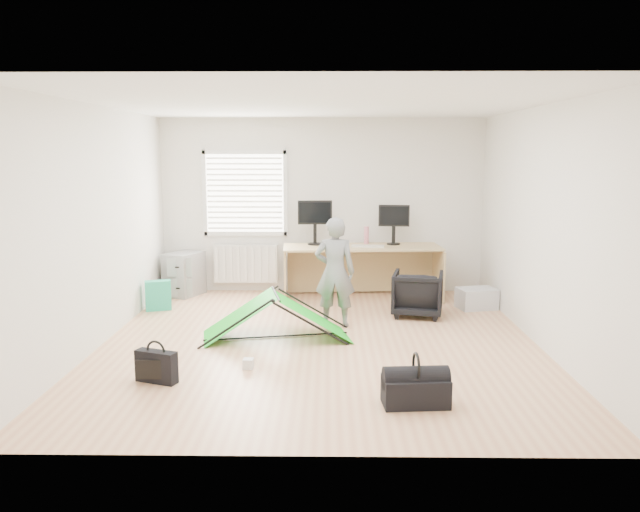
{
  "coord_description": "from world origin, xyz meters",
  "views": [
    {
      "loc": [
        0.11,
        -6.97,
        2.18
      ],
      "look_at": [
        0.0,
        0.4,
        0.95
      ],
      "focal_mm": 35.0,
      "sensor_mm": 36.0,
      "label": 1
    }
  ],
  "objects_px": {
    "office_chair": "(418,294)",
    "person": "(335,272)",
    "monitor_left": "(315,228)",
    "duffel_bag": "(416,391)",
    "thermos": "(366,235)",
    "kite": "(276,316)",
    "filing_cabinet": "(184,274)",
    "laptop_bag": "(156,367)",
    "desk": "(362,272)",
    "monitor_right": "(394,230)",
    "storage_crate": "(477,298)"
  },
  "relations": [
    {
      "from": "filing_cabinet",
      "to": "laptop_bag",
      "type": "xyz_separation_m",
      "value": [
        0.58,
        -3.71,
        -0.18
      ]
    },
    {
      "from": "thermos",
      "to": "laptop_bag",
      "type": "relative_size",
      "value": 0.64
    },
    {
      "from": "kite",
      "to": "desk",
      "type": "bearing_deg",
      "value": 49.98
    },
    {
      "from": "person",
      "to": "storage_crate",
      "type": "distance_m",
      "value": 2.28
    },
    {
      "from": "storage_crate",
      "to": "duffel_bag",
      "type": "relative_size",
      "value": 0.9
    },
    {
      "from": "monitor_right",
      "to": "thermos",
      "type": "xyz_separation_m",
      "value": [
        -0.41,
        0.08,
        -0.09
      ]
    },
    {
      "from": "duffel_bag",
      "to": "office_chair",
      "type": "bearing_deg",
      "value": 77.26
    },
    {
      "from": "filing_cabinet",
      "to": "storage_crate",
      "type": "xyz_separation_m",
      "value": [
        4.32,
        -0.79,
        -0.19
      ]
    },
    {
      "from": "duffel_bag",
      "to": "person",
      "type": "bearing_deg",
      "value": 100.69
    },
    {
      "from": "desk",
      "to": "office_chair",
      "type": "relative_size",
      "value": 3.52
    },
    {
      "from": "desk",
      "to": "thermos",
      "type": "bearing_deg",
      "value": 68.58
    },
    {
      "from": "office_chair",
      "to": "kite",
      "type": "bearing_deg",
      "value": 41.67
    },
    {
      "from": "person",
      "to": "storage_crate",
      "type": "xyz_separation_m",
      "value": [
        2.01,
        0.92,
        -0.55
      ]
    },
    {
      "from": "desk",
      "to": "monitor_left",
      "type": "xyz_separation_m",
      "value": [
        -0.7,
        0.14,
        0.64
      ]
    },
    {
      "from": "monitor_left",
      "to": "monitor_right",
      "type": "height_order",
      "value": "monitor_left"
    },
    {
      "from": "filing_cabinet",
      "to": "monitor_right",
      "type": "height_order",
      "value": "monitor_right"
    },
    {
      "from": "person",
      "to": "laptop_bag",
      "type": "height_order",
      "value": "person"
    },
    {
      "from": "duffel_bag",
      "to": "storage_crate",
      "type": "bearing_deg",
      "value": 64.33
    },
    {
      "from": "office_chair",
      "to": "kite",
      "type": "height_order",
      "value": "office_chair"
    },
    {
      "from": "desk",
      "to": "office_chair",
      "type": "height_order",
      "value": "desk"
    },
    {
      "from": "monitor_left",
      "to": "duffel_bag",
      "type": "distance_m",
      "value": 4.39
    },
    {
      "from": "filing_cabinet",
      "to": "laptop_bag",
      "type": "distance_m",
      "value": 3.76
    },
    {
      "from": "office_chair",
      "to": "person",
      "type": "xyz_separation_m",
      "value": [
        -1.12,
        -0.52,
        0.39
      ]
    },
    {
      "from": "monitor_left",
      "to": "thermos",
      "type": "bearing_deg",
      "value": 4.06
    },
    {
      "from": "desk",
      "to": "office_chair",
      "type": "xyz_separation_m",
      "value": [
        0.7,
        -1.0,
        -0.1
      ]
    },
    {
      "from": "desk",
      "to": "laptop_bag",
      "type": "relative_size",
      "value": 5.65
    },
    {
      "from": "monitor_left",
      "to": "person",
      "type": "relative_size",
      "value": 0.37
    },
    {
      "from": "person",
      "to": "laptop_bag",
      "type": "bearing_deg",
      "value": 52.72
    },
    {
      "from": "office_chair",
      "to": "desk",
      "type": "bearing_deg",
      "value": -43.3
    },
    {
      "from": "office_chair",
      "to": "person",
      "type": "height_order",
      "value": "person"
    },
    {
      "from": "monitor_left",
      "to": "desk",
      "type": "bearing_deg",
      "value": -15.01
    },
    {
      "from": "office_chair",
      "to": "duffel_bag",
      "type": "height_order",
      "value": "office_chair"
    },
    {
      "from": "monitor_right",
      "to": "monitor_left",
      "type": "bearing_deg",
      "value": -172.38
    },
    {
      "from": "monitor_right",
      "to": "office_chair",
      "type": "distance_m",
      "value": 1.39
    },
    {
      "from": "monitor_right",
      "to": "thermos",
      "type": "bearing_deg",
      "value": 175.39
    },
    {
      "from": "person",
      "to": "kite",
      "type": "height_order",
      "value": "person"
    },
    {
      "from": "office_chair",
      "to": "storage_crate",
      "type": "bearing_deg",
      "value": -144.05
    },
    {
      "from": "thermos",
      "to": "kite",
      "type": "distance_m",
      "value": 2.67
    },
    {
      "from": "monitor_left",
      "to": "kite",
      "type": "bearing_deg",
      "value": -104.2
    },
    {
      "from": "desk",
      "to": "kite",
      "type": "xyz_separation_m",
      "value": [
        -1.12,
        -2.05,
        -0.13
      ]
    },
    {
      "from": "laptop_bag",
      "to": "thermos",
      "type": "bearing_deg",
      "value": 79.76
    },
    {
      "from": "duffel_bag",
      "to": "desk",
      "type": "bearing_deg",
      "value": 89.22
    },
    {
      "from": "monitor_right",
      "to": "kite",
      "type": "relative_size",
      "value": 0.27
    },
    {
      "from": "filing_cabinet",
      "to": "kite",
      "type": "distance_m",
      "value": 2.75
    },
    {
      "from": "laptop_bag",
      "to": "desk",
      "type": "bearing_deg",
      "value": 78.97
    },
    {
      "from": "office_chair",
      "to": "laptop_bag",
      "type": "height_order",
      "value": "office_chair"
    },
    {
      "from": "desk",
      "to": "person",
      "type": "bearing_deg",
      "value": -108.91
    },
    {
      "from": "office_chair",
      "to": "duffel_bag",
      "type": "bearing_deg",
      "value": 93.5
    },
    {
      "from": "monitor_right",
      "to": "person",
      "type": "height_order",
      "value": "person"
    },
    {
      "from": "thermos",
      "to": "kite",
      "type": "relative_size",
      "value": 0.15
    }
  ]
}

